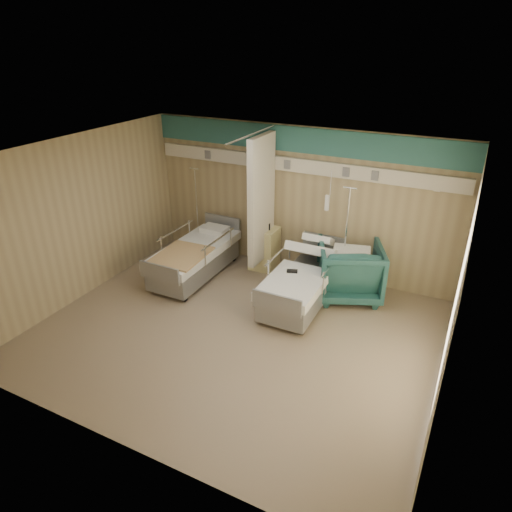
{
  "coord_description": "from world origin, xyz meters",
  "views": [
    {
      "loc": [
        2.94,
        -5.17,
        4.25
      ],
      "look_at": [
        0.06,
        0.6,
        1.09
      ],
      "focal_mm": 32.0,
      "sensor_mm": 36.0,
      "label": 1
    }
  ],
  "objects_px": {
    "visitor_armchair": "(349,270)",
    "bed_right": "(302,287)",
    "iv_stand_right": "(342,271)",
    "bedside_cabinet": "(264,248)",
    "bed_left": "(195,261)",
    "iv_stand_left": "(198,235)"
  },
  "relations": [
    {
      "from": "bed_left",
      "to": "bedside_cabinet",
      "type": "bearing_deg",
      "value": 40.6
    },
    {
      "from": "bedside_cabinet",
      "to": "iv_stand_left",
      "type": "xyz_separation_m",
      "value": [
        -1.6,
        0.08,
        -0.05
      ]
    },
    {
      "from": "bedside_cabinet",
      "to": "iv_stand_right",
      "type": "height_order",
      "value": "iv_stand_right"
    },
    {
      "from": "visitor_armchair",
      "to": "bedside_cabinet",
      "type": "bearing_deg",
      "value": -32.49
    },
    {
      "from": "bedside_cabinet",
      "to": "visitor_armchair",
      "type": "xyz_separation_m",
      "value": [
        1.8,
        -0.3,
        0.08
      ]
    },
    {
      "from": "visitor_armchair",
      "to": "iv_stand_right",
      "type": "relative_size",
      "value": 0.56
    },
    {
      "from": "visitor_armchair",
      "to": "bed_right",
      "type": "bearing_deg",
      "value": 19.68
    },
    {
      "from": "bedside_cabinet",
      "to": "visitor_armchair",
      "type": "distance_m",
      "value": 1.83
    },
    {
      "from": "visitor_armchair",
      "to": "iv_stand_left",
      "type": "xyz_separation_m",
      "value": [
        -3.4,
        0.38,
        -0.13
      ]
    },
    {
      "from": "bed_left",
      "to": "bed_right",
      "type": "bearing_deg",
      "value": 0.0
    },
    {
      "from": "visitor_armchair",
      "to": "iv_stand_left",
      "type": "bearing_deg",
      "value": -29.4
    },
    {
      "from": "visitor_armchair",
      "to": "iv_stand_right",
      "type": "xyz_separation_m",
      "value": [
        -0.15,
        0.11,
        -0.1
      ]
    },
    {
      "from": "bed_right",
      "to": "bedside_cabinet",
      "type": "relative_size",
      "value": 2.54
    },
    {
      "from": "visitor_armchair",
      "to": "iv_stand_left",
      "type": "distance_m",
      "value": 3.42
    },
    {
      "from": "iv_stand_left",
      "to": "bedside_cabinet",
      "type": "bearing_deg",
      "value": -2.86
    },
    {
      "from": "bed_right",
      "to": "iv_stand_right",
      "type": "distance_m",
      "value": 0.88
    },
    {
      "from": "bed_left",
      "to": "bedside_cabinet",
      "type": "xyz_separation_m",
      "value": [
        1.05,
        0.9,
        0.11
      ]
    },
    {
      "from": "bed_right",
      "to": "bedside_cabinet",
      "type": "distance_m",
      "value": 1.46
    },
    {
      "from": "bed_right",
      "to": "visitor_armchair",
      "type": "bearing_deg",
      "value": 42.71
    },
    {
      "from": "bed_left",
      "to": "bedside_cabinet",
      "type": "distance_m",
      "value": 1.39
    },
    {
      "from": "bed_right",
      "to": "iv_stand_left",
      "type": "distance_m",
      "value": 2.92
    },
    {
      "from": "iv_stand_right",
      "to": "iv_stand_left",
      "type": "xyz_separation_m",
      "value": [
        -3.25,
        0.27,
        -0.03
      ]
    }
  ]
}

